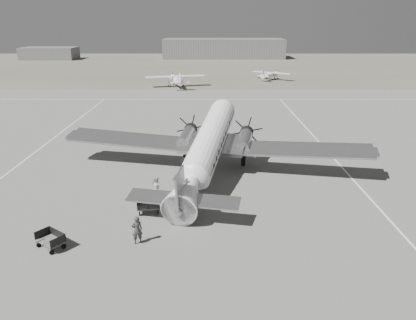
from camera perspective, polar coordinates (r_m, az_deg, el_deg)
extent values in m
plane|color=slate|center=(31.30, 0.53, -5.02)|extent=(260.00, 260.00, 0.00)
cube|color=silver|center=(33.61, 21.52, -4.67)|extent=(0.15, 80.00, 0.01)
cube|color=silver|center=(44.34, -23.53, 0.70)|extent=(0.15, 60.00, 0.01)
cube|color=silver|center=(69.75, 0.28, 8.52)|extent=(90.00, 0.15, 0.01)
cube|color=#636153|center=(124.23, 0.20, 13.17)|extent=(260.00, 90.00, 0.01)
cube|color=slate|center=(148.99, 2.17, 15.30)|extent=(42.00, 14.00, 6.00)
cube|color=#595959|center=(148.81, 2.19, 16.56)|extent=(42.00, 14.00, 0.60)
cube|color=#595959|center=(154.04, -21.39, 13.80)|extent=(18.00, 10.00, 4.00)
imported|color=#333333|center=(24.95, -9.95, -9.66)|extent=(0.77, 0.64, 1.81)
imported|color=#AEAEAC|center=(30.19, -7.20, -4.10)|extent=(0.96, 1.11, 1.95)
imported|color=#ACACAA|center=(30.15, -7.27, -4.55)|extent=(0.71, 0.87, 1.55)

